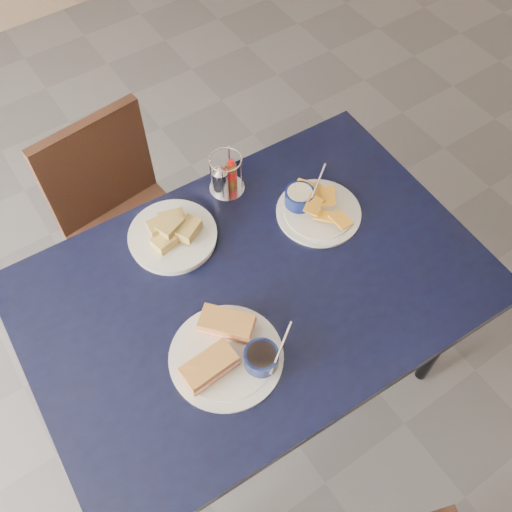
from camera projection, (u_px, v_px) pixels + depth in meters
ground at (230, 348)px, 2.30m from camera, size 6.00×6.00×0.00m
dining_table at (255, 295)px, 1.64m from camera, size 1.31×0.90×0.75m
chair_far at (122, 211)px, 2.07m from camera, size 0.44×0.42×0.85m
sandwich_plate at (229, 351)px, 1.46m from camera, size 0.31×0.30×0.12m
plantain_plate at (312, 205)px, 1.72m from camera, size 0.26×0.26×0.12m
bread_basket at (173, 234)px, 1.66m from camera, size 0.26×0.26×0.08m
condiment_caddy at (225, 177)px, 1.74m from camera, size 0.11×0.11×0.14m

